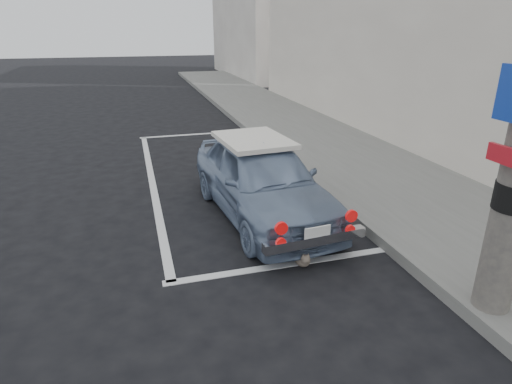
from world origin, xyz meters
TOP-DOWN VIEW (x-y plane):
  - ground at (0.00, 0.00)m, footprint 80.00×80.00m
  - sidewalk at (3.20, 2.00)m, footprint 2.80×40.00m
  - building_far at (6.35, 20.00)m, footprint 3.50×10.00m
  - pline_rear at (0.50, -0.50)m, footprint 3.00×0.12m
  - pline_front at (0.50, 6.50)m, footprint 3.00×0.12m
  - pline_side at (-0.90, 3.00)m, footprint 0.12×7.00m
  - retro_coupe at (0.62, 1.00)m, footprint 1.67×3.53m
  - cat at (0.66, -0.56)m, footprint 0.22×0.43m

SIDE VIEW (x-z plane):
  - ground at x=0.00m, z-range 0.00..0.00m
  - pline_rear at x=0.50m, z-range 0.00..0.01m
  - pline_front at x=0.50m, z-range 0.00..0.01m
  - pline_side at x=-0.90m, z-range 0.00..0.01m
  - sidewalk at x=3.20m, z-range 0.00..0.15m
  - cat at x=0.66m, z-range -0.01..0.22m
  - retro_coupe at x=0.62m, z-range 0.01..1.17m
  - building_far at x=6.35m, z-range 0.00..8.00m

